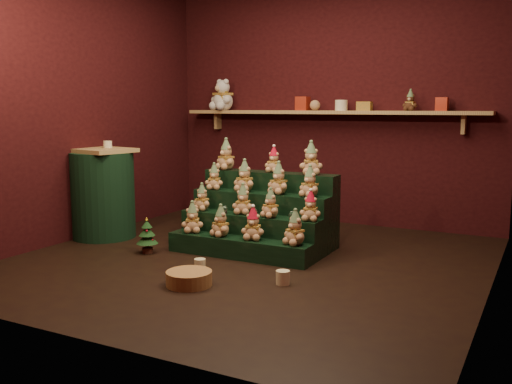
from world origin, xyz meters
The scene contains 41 objects.
ground centered at (0.00, 0.00, 0.00)m, with size 4.00×4.00×0.00m, color black.
back_wall centered at (0.00, 2.05, 1.40)m, with size 4.00×0.10×2.80m, color black.
front_wall centered at (0.00, -2.05, 1.40)m, with size 4.00×0.10×2.80m, color black.
left_wall centered at (-2.05, 0.00, 1.40)m, with size 0.10×4.00×2.80m, color black.
right_wall centered at (2.05, 0.00, 1.40)m, with size 0.10×4.00×2.80m, color black.
back_shelf centered at (0.00, 1.87, 1.29)m, with size 3.60×0.26×0.24m.
riser_tier_front centered at (-0.14, 0.05, 0.09)m, with size 1.40×0.22×0.18m, color black.
riser_tier_midfront centered at (-0.14, 0.27, 0.18)m, with size 1.40×0.22×0.36m, color black.
riser_tier_midback centered at (-0.14, 0.49, 0.27)m, with size 1.40×0.22×0.54m, color black.
riser_tier_back centered at (-0.14, 0.71, 0.36)m, with size 1.40×0.22×0.72m, color black.
teddy_0 centered at (-0.65, 0.06, 0.33)m, with size 0.21×0.19×0.29m, color tan, non-canonical shape.
teddy_1 centered at (-0.32, 0.05, 0.32)m, with size 0.20×0.18×0.29m, color tan, non-canonical shape.
teddy_2 centered at (0.01, 0.06, 0.33)m, with size 0.21×0.19×0.29m, color tan, non-canonical shape.
teddy_3 centered at (0.42, 0.06, 0.33)m, with size 0.22×0.19×0.30m, color tan, non-canonical shape.
teddy_4 centered at (-0.67, 0.26, 0.49)m, with size 0.18×0.17×0.26m, color tan, non-canonical shape.
teddy_5 centered at (-0.22, 0.28, 0.50)m, with size 0.20×0.18×0.28m, color tan, non-canonical shape.
teddy_6 centered at (0.09, 0.25, 0.49)m, with size 0.19×0.17×0.26m, color tan, non-canonical shape.
teddy_7 centered at (0.47, 0.27, 0.49)m, with size 0.19×0.17×0.27m, color tan, non-canonical shape.
teddy_8 centered at (-0.65, 0.47, 0.67)m, with size 0.18×0.17×0.26m, color tan, non-canonical shape.
teddy_9 centered at (-0.32, 0.49, 0.69)m, with size 0.22×0.20×0.31m, color tan, non-canonical shape.
teddy_10 centered at (0.05, 0.49, 0.69)m, with size 0.21×0.19×0.30m, color tan, non-canonical shape.
teddy_11 centered at (0.38, 0.47, 0.68)m, with size 0.20×0.18×0.28m, color tan, non-canonical shape.
teddy_12 centered at (-0.64, 0.69, 0.88)m, with size 0.22×0.20×0.31m, color tan, non-canonical shape.
teddy_13 centered at (-0.10, 0.70, 0.85)m, with size 0.18×0.16×0.25m, color tan, non-canonical shape.
teddy_14 centered at (0.30, 0.69, 0.88)m, with size 0.22×0.20×0.31m, color tan, non-canonical shape.
snow_globe_a centered at (-0.38, 0.21, 0.40)m, with size 0.06×0.06×0.08m.
snow_globe_b centered at (-0.06, 0.21, 0.40)m, with size 0.06×0.06×0.08m.
snow_globe_c centered at (0.32, 0.21, 0.40)m, with size 0.06×0.06×0.08m.
side_table centered at (-1.80, 0.12, 0.46)m, with size 0.69×0.65×0.94m.
table_ornament centered at (-1.80, 0.22, 0.97)m, with size 0.09×0.09×0.07m, color beige.
mini_christmas_tree centered at (-0.98, -0.21, 0.17)m, with size 0.20×0.20×0.35m.
mug_left centered at (-0.23, -0.46, 0.05)m, with size 0.10×0.10×0.10m, color beige.
mug_right centered at (0.56, -0.49, 0.05)m, with size 0.11×0.11×0.11m, color beige.
wicker_basket centered at (-0.07, -0.85, 0.06)m, with size 0.36×0.36×0.11m, color #9B703E.
white_bear centered at (-1.36, 1.84, 1.56)m, with size 0.34×0.31×0.48m, color white, non-canonical shape.
brown_bear centered at (0.96, 1.84, 1.43)m, with size 0.16×0.14×0.22m, color #4B2C19, non-canonical shape.
gift_tin_red_a centered at (-0.28, 1.85, 1.40)m, with size 0.14×0.14×0.16m, color #A72D19.
gift_tin_cream centered at (0.19, 1.85, 1.38)m, with size 0.14×0.14×0.12m, color beige.
gift_tin_red_b centered at (1.29, 1.85, 1.39)m, with size 0.12×0.12×0.14m, color #A72D19.
shelf_plush_ball centered at (-0.13, 1.85, 1.38)m, with size 0.12×0.12×0.12m, color tan.
scarf_gift_box centered at (0.46, 1.85, 1.37)m, with size 0.16×0.10×0.10m, color orange.
Camera 1 is at (2.34, -4.36, 1.36)m, focal length 40.00 mm.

